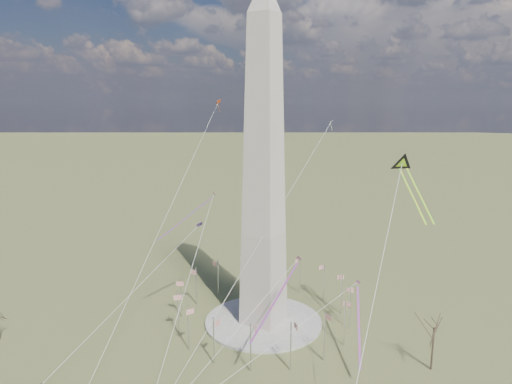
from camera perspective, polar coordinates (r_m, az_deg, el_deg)
The scene contains 12 objects.
ground at distance 146.74m, azimuth 0.94°, elevation -16.02°, with size 2000.00×2000.00×0.00m, color #4D5128.
plaza at distance 146.56m, azimuth 0.94°, elevation -15.88°, with size 36.00×36.00×0.80m, color #B6B2A6.
washington_monument at distance 131.84m, azimuth 1.00°, elevation 2.84°, with size 15.56×15.56×100.00m.
flagpole_ring at distance 143.55m, azimuth 0.95°, elevation -13.44°, with size 54.40×54.40×13.00m.
tree_near at distance 127.08m, azimuth 21.43°, elevation -15.18°, with size 9.88×9.88×17.29m.
kite_delta_black at distance 123.41m, azimuth 18.00°, elevation 2.94°, with size 14.52×16.69×14.89m.
kite_diamond_purple at distance 163.50m, azimuth -7.06°, elevation -4.36°, with size 2.19×2.80×8.17m.
kite_streamer_left at distance 120.29m, azimuth 3.44°, elevation -11.65°, with size 3.25×23.01×15.79m.
kite_streamer_mid at distance 136.59m, azimuth -7.77°, elevation -2.36°, with size 10.01×16.56×12.61m.
kite_streamer_right at distance 127.86m, azimuth 12.69°, elevation -14.29°, with size 9.05×20.48×14.77m.
kite_small_red at distance 180.03m, azimuth -4.69°, elevation 11.03°, with size 1.66×2.44×5.13m.
kite_small_white at distance 168.84m, azimuth 9.40°, elevation 8.52°, with size 1.02×1.72×4.10m.
Camera 1 is at (64.37, -113.42, 67.28)m, focal length 32.00 mm.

